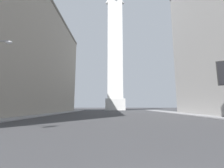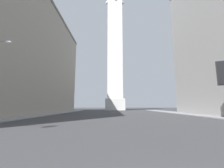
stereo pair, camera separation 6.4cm
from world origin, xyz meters
TOP-DOWN VIEW (x-y plane):
  - sidewalk_left at (-16.70, 26.07)m, footprint 5.00×86.90m
  - sidewalk_right at (16.70, 26.07)m, footprint 5.00×86.90m
  - obelisk at (0.00, 72.42)m, footprint 9.31×9.31m

SIDE VIEW (x-z plane):
  - sidewalk_left at x=-16.70m, z-range 0.00..0.15m
  - sidewalk_right at x=16.70m, z-range 0.00..0.15m
  - obelisk at x=0.00m, z-range -1.34..64.23m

